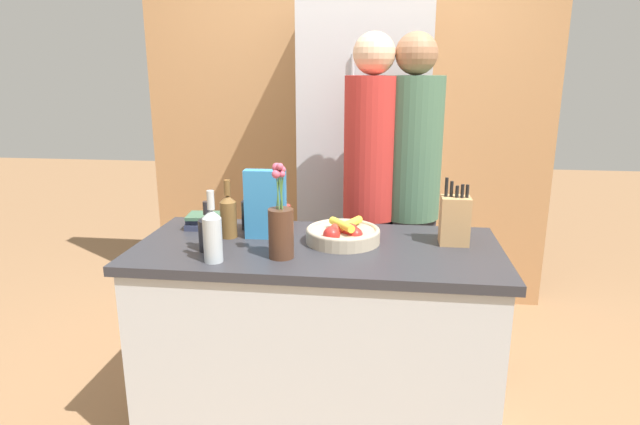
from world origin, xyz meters
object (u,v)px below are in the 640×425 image
(fruit_bowl, at_px, (343,234))
(flower_vase, at_px, (281,229))
(bottle_vinegar, at_px, (248,212))
(person_in_blue, at_px, (411,186))
(coffee_mug, at_px, (283,215))
(book_stack, at_px, (207,221))
(bottle_wine, at_px, (208,231))
(cereal_box, at_px, (265,204))
(knife_block, at_px, (455,220))
(bottle_oil, at_px, (228,215))
(person_at_sink, at_px, (371,185))
(bottle_water, at_px, (212,234))
(refrigerator, at_px, (363,165))

(fruit_bowl, bearing_deg, flower_vase, -136.77)
(bottle_vinegar, height_order, person_in_blue, person_in_blue)
(coffee_mug, distance_m, book_stack, 0.36)
(bottle_wine, bearing_deg, cereal_box, 45.00)
(book_stack, bearing_deg, person_in_blue, 23.29)
(cereal_box, distance_m, bottle_wine, 0.29)
(knife_block, xyz_separation_m, bottle_wine, (-1.01, -0.21, -0.02))
(fruit_bowl, bearing_deg, bottle_oil, 178.23)
(coffee_mug, bearing_deg, bottle_wine, -120.29)
(cereal_box, height_order, bottle_wine, cereal_box)
(person_at_sink, bearing_deg, bottle_oil, -133.32)
(flower_vase, distance_m, bottle_oil, 0.36)
(fruit_bowl, relative_size, person_in_blue, 0.18)
(coffee_mug, relative_size, bottle_oil, 0.45)
(coffee_mug, relative_size, person_in_blue, 0.06)
(person_in_blue, bearing_deg, bottle_water, -151.92)
(flower_vase, relative_size, bottle_oil, 1.47)
(bottle_wine, relative_size, person_in_blue, 0.12)
(flower_vase, bearing_deg, cereal_box, 115.57)
(flower_vase, distance_m, bottle_vinegar, 0.43)
(coffee_mug, distance_m, bottle_oil, 0.30)
(person_at_sink, bearing_deg, coffee_mug, -137.27)
(refrigerator, distance_m, flower_vase, 1.38)
(cereal_box, bearing_deg, bottle_oil, -175.18)
(cereal_box, bearing_deg, coffee_mug, 79.80)
(fruit_bowl, distance_m, book_stack, 0.67)
(bottle_oil, distance_m, bottle_water, 0.31)
(fruit_bowl, xyz_separation_m, bottle_wine, (-0.54, -0.17, 0.04))
(knife_block, height_order, cereal_box, cereal_box)
(knife_block, relative_size, book_stack, 1.55)
(bottle_wine, bearing_deg, coffee_mug, 59.71)
(book_stack, xyz_separation_m, bottle_oil, (0.15, -0.13, 0.07))
(bottle_oil, relative_size, bottle_wine, 1.25)
(cereal_box, distance_m, person_in_blue, 0.84)
(coffee_mug, xyz_separation_m, bottle_vinegar, (-0.15, -0.08, 0.03))
(refrigerator, distance_m, bottle_oil, 1.25)
(knife_block, xyz_separation_m, book_stack, (-1.12, 0.10, -0.07))
(cereal_box, bearing_deg, refrigerator, 71.38)
(refrigerator, xyz_separation_m, coffee_mug, (-0.34, -0.91, -0.09))
(bottle_water, bearing_deg, cereal_box, 67.37)
(coffee_mug, distance_m, person_in_blue, 0.70)
(flower_vase, height_order, book_stack, flower_vase)
(flower_vase, relative_size, bottle_vinegar, 1.78)
(person_at_sink, distance_m, person_in_blue, 0.21)
(knife_block, distance_m, bottle_oil, 0.98)
(cereal_box, distance_m, bottle_oil, 0.17)
(person_in_blue, bearing_deg, book_stack, -176.13)
(coffee_mug, bearing_deg, refrigerator, 69.60)
(person_at_sink, height_order, person_in_blue, same)
(bottle_oil, xyz_separation_m, bottle_water, (0.03, -0.31, 0.01))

